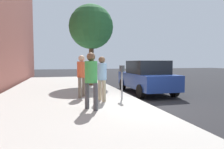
% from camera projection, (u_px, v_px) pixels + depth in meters
% --- Properties ---
extents(ground_plane, '(80.00, 80.00, 0.00)m').
position_uv_depth(ground_plane, '(148.00, 107.00, 7.13)').
color(ground_plane, '#232326').
rests_on(ground_plane, ground).
extents(sidewalk_slab, '(28.00, 6.00, 0.15)m').
position_uv_depth(sidewalk_slab, '(66.00, 111.00, 6.34)').
color(sidewalk_slab, '#A8A59E').
rests_on(sidewalk_slab, ground_plane).
extents(parking_meter, '(0.36, 0.12, 1.41)m').
position_uv_depth(parking_meter, '(122.00, 75.00, 7.87)').
color(parking_meter, gray).
rests_on(parking_meter, sidewalk_slab).
extents(pedestrian_at_meter, '(0.53, 0.38, 1.77)m').
position_uv_depth(pedestrian_at_meter, '(102.00, 75.00, 7.53)').
color(pedestrian_at_meter, tan).
rests_on(pedestrian_at_meter, sidewalk_slab).
extents(pedestrian_bystander, '(0.48, 0.40, 1.86)m').
position_uv_depth(pedestrian_bystander, '(91.00, 76.00, 6.12)').
color(pedestrian_bystander, '#47474C').
rests_on(pedestrian_bystander, sidewalk_slab).
extents(parking_officer, '(0.49, 0.40, 1.85)m').
position_uv_depth(parking_officer, '(82.00, 72.00, 8.28)').
color(parking_officer, '#726656').
rests_on(parking_officer, sidewalk_slab).
extents(parked_sedan_near, '(4.44, 2.05, 1.77)m').
position_uv_depth(parked_sedan_near, '(146.00, 77.00, 10.33)').
color(parked_sedan_near, navy).
rests_on(parked_sedan_near, ground_plane).
extents(street_tree, '(2.91, 2.91, 5.33)m').
position_uv_depth(street_tree, '(91.00, 27.00, 12.53)').
color(street_tree, brown).
rests_on(street_tree, sidewalk_slab).
extents(traffic_signal, '(0.24, 0.44, 3.60)m').
position_uv_depth(traffic_signal, '(92.00, 52.00, 15.91)').
color(traffic_signal, black).
rests_on(traffic_signal, sidewalk_slab).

